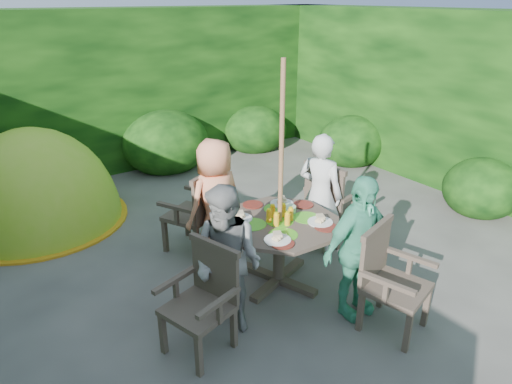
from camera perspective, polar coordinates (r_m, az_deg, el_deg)
ground at (r=4.95m, az=-0.99°, el=-9.32°), size 60.00×60.00×0.00m
hedge_enclosure at (r=5.51m, az=-8.88°, el=8.15°), size 9.00×9.00×2.50m
patio_table at (r=4.42m, az=2.98°, el=-4.88°), size 1.52×1.52×0.83m
parasol_pole at (r=4.20m, az=3.11°, el=1.35°), size 0.06×0.06×2.20m
garden_chair_right at (r=5.33m, az=9.30°, el=-1.08°), size 0.60×0.65×0.93m
garden_chair_left at (r=3.74m, az=-6.54°, el=-13.01°), size 0.59×0.63×0.87m
garden_chair_back at (r=5.08m, az=-7.44°, el=-2.26°), size 0.72×0.69×0.92m
garden_chair_front at (r=4.08m, az=16.26°, el=-10.25°), size 0.65×0.61×0.90m
child_right at (r=5.00m, az=7.99°, el=-0.30°), size 0.50×0.59×1.37m
child_left at (r=3.82m, az=-3.64°, el=-8.55°), size 0.73×0.79×1.31m
child_back at (r=4.81m, az=-5.03°, el=-1.21°), size 0.72×0.52×1.36m
child_front at (r=4.06m, az=12.56°, el=-6.88°), size 0.79×0.35×1.33m
dome_tent at (r=6.48m, az=-25.14°, el=-3.36°), size 2.13×2.13×2.44m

